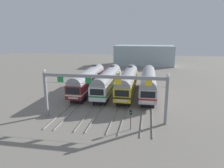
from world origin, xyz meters
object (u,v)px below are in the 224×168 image
at_px(yard_signal_mast, 131,116).
at_px(catenary_gantry, 103,85).
at_px(commuter_train_stainless, 148,82).
at_px(commuter_train_maroon, 88,79).
at_px(commuter_train_white, 108,80).
at_px(commuter_train_yellow, 128,81).

bearing_deg(yard_signal_mast, catenary_gantry, 148.88).
height_order(commuter_train_stainless, catenary_gantry, catenary_gantry).
distance_m(catenary_gantry, yard_signal_mast, 5.75).
distance_m(commuter_train_maroon, commuter_train_white, 4.08).
bearing_deg(commuter_train_white, catenary_gantry, -81.40).
distance_m(commuter_train_maroon, yard_signal_mast, 18.97).
bearing_deg(commuter_train_yellow, commuter_train_white, 180.00).
bearing_deg(commuter_train_white, commuter_train_yellow, 0.00).
distance_m(commuter_train_maroon, catenary_gantry, 15.02).
height_order(commuter_train_maroon, yard_signal_mast, commuter_train_maroon).
bearing_deg(commuter_train_yellow, yard_signal_mast, -82.71).
bearing_deg(commuter_train_yellow, commuter_train_maroon, 180.00).
height_order(commuter_train_maroon, commuter_train_white, same).
xyz_separation_m(commuter_train_stainless, catenary_gantry, (-6.13, -13.49, 2.42)).
xyz_separation_m(commuter_train_white, commuter_train_yellow, (4.08, 0.00, 0.00)).
bearing_deg(catenary_gantry, yard_signal_mast, -31.12).
xyz_separation_m(commuter_train_yellow, commuter_train_stainless, (4.08, -0.00, -0.00)).
relative_size(commuter_train_maroon, commuter_train_white, 1.00).
bearing_deg(catenary_gantry, commuter_train_stainless, 65.58).
bearing_deg(commuter_train_white, commuter_train_maroon, 180.00).
xyz_separation_m(commuter_train_white, commuter_train_stainless, (8.17, -0.00, -0.00)).
bearing_deg(yard_signal_mast, commuter_train_yellow, 97.29).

